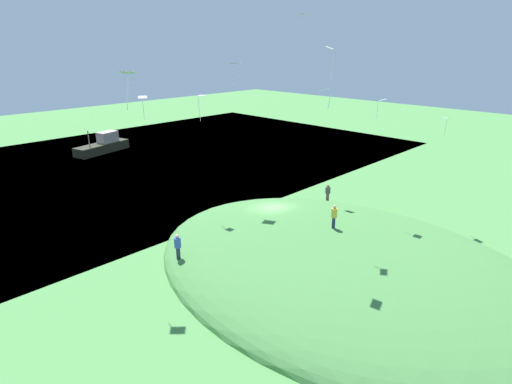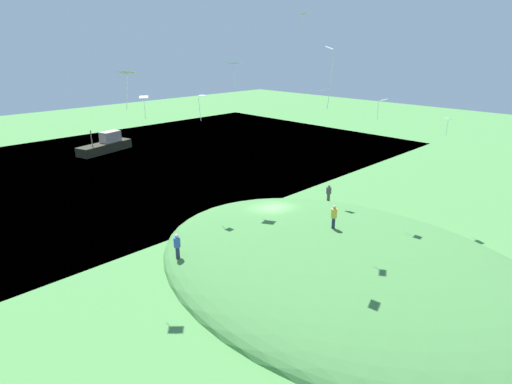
# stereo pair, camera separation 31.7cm
# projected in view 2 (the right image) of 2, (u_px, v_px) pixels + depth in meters

# --- Properties ---
(ground_plane) EXTENTS (160.00, 160.00, 0.00)m
(ground_plane) POSITION_uv_depth(u_px,v_px,m) (272.00, 225.00, 35.91)
(ground_plane) COLOR #4B8944
(lake_water) EXTENTS (44.59, 80.00, 0.40)m
(lake_water) POSITION_uv_depth(u_px,v_px,m) (121.00, 167.00, 53.30)
(lake_water) COLOR #365C80
(lake_water) RESTS_ON ground_plane
(grass_hill) EXTENTS (29.05, 21.55, 4.14)m
(grass_hill) POSITION_uv_depth(u_px,v_px,m) (342.00, 268.00, 28.93)
(grass_hill) COLOR #468040
(grass_hill) RESTS_ON ground_plane
(boat_on_lake) EXTENTS (4.25, 8.42, 3.45)m
(boat_on_lake) POSITION_uv_depth(u_px,v_px,m) (106.00, 145.00, 60.00)
(boat_on_lake) COLOR #2A2A1B
(boat_on_lake) RESTS_ON lake_water
(person_on_hilltop) EXTENTS (0.60, 0.60, 1.76)m
(person_on_hilltop) POSITION_uv_depth(u_px,v_px,m) (334.00, 214.00, 29.93)
(person_on_hilltop) COLOR #1E2D46
(person_on_hilltop) RESTS_ON grass_hill
(person_near_shore) EXTENTS (0.64, 0.64, 1.58)m
(person_near_shore) POSITION_uv_depth(u_px,v_px,m) (329.00, 191.00, 38.91)
(person_near_shore) COLOR brown
(person_near_shore) RESTS_ON grass_hill
(person_walking_path) EXTENTS (0.55, 0.55, 1.80)m
(person_walking_path) POSITION_uv_depth(u_px,v_px,m) (177.00, 243.00, 28.20)
(person_walking_path) COLOR #2B314C
(person_walking_path) RESTS_ON grass_hill
(kite_0) EXTENTS (1.16, 0.97, 1.76)m
(kite_0) POSITION_uv_depth(u_px,v_px,m) (235.00, 64.00, 32.94)
(kite_0) COLOR white
(kite_1) EXTENTS (0.85, 0.90, 1.98)m
(kite_1) POSITION_uv_depth(u_px,v_px,m) (144.00, 99.00, 36.65)
(kite_1) COLOR white
(kite_2) EXTENTS (0.68, 0.50, 1.95)m
(kite_2) POSITION_uv_depth(u_px,v_px,m) (201.00, 98.00, 32.12)
(kite_2) COLOR white
(kite_3) EXTENTS (0.81, 0.71, 1.53)m
(kite_3) POSITION_uv_depth(u_px,v_px,m) (447.00, 120.00, 33.75)
(kite_3) COLOR white
(kite_4) EXTENTS (0.72, 0.82, 2.20)m
(kite_4) POSITION_uv_depth(u_px,v_px,m) (330.00, 52.00, 25.88)
(kite_4) COLOR white
(kite_5) EXTENTS (0.63, 0.79, 1.10)m
(kite_5) POSITION_uv_depth(u_px,v_px,m) (324.00, 91.00, 23.03)
(kite_5) COLOR white
(kite_6) EXTENTS (0.61, 0.76, 1.47)m
(kite_6) POSITION_uv_depth(u_px,v_px,m) (383.00, 102.00, 30.40)
(kite_6) COLOR white
(kite_7) EXTENTS (0.98, 0.98, 2.17)m
(kite_7) POSITION_uv_depth(u_px,v_px,m) (127.00, 75.00, 24.08)
(kite_7) COLOR white
(kite_8) EXTENTS (0.72, 0.52, 1.18)m
(kite_8) POSITION_uv_depth(u_px,v_px,m) (304.00, 15.00, 35.65)
(kite_8) COLOR white
(mooring_post) EXTENTS (0.14, 0.14, 0.87)m
(mooring_post) POSITION_uv_depth(u_px,v_px,m) (247.00, 208.00, 38.45)
(mooring_post) COLOR #4F3E33
(mooring_post) RESTS_ON ground_plane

